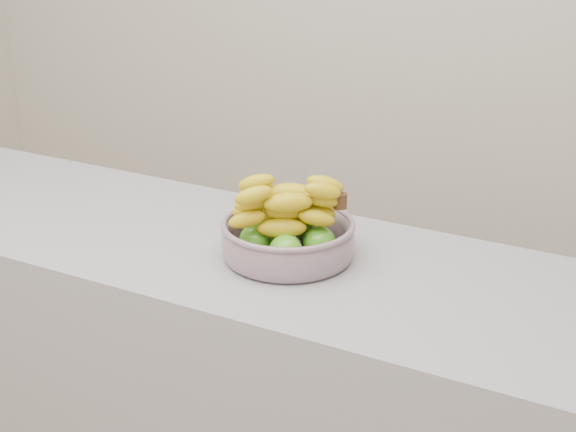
{
  "coord_description": "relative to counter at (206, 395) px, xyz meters",
  "views": [
    {
      "loc": [
        1.01,
        -0.8,
        1.67
      ],
      "look_at": [
        0.24,
        0.65,
        1.0
      ],
      "focal_mm": 50.0,
      "sensor_mm": 36.0,
      "label": 1
    }
  ],
  "objects": [
    {
      "name": "fruit_bowl",
      "position": [
        0.24,
        -0.0,
        0.51
      ],
      "size": [
        0.3,
        0.3,
        0.18
      ],
      "rotation": [
        0.0,
        0.0,
        0.42
      ],
      "color": "#9AA4B9",
      "rests_on": "counter"
    },
    {
      "name": "counter",
      "position": [
        0.0,
        0.0,
        0.0
      ],
      "size": [
        2.0,
        0.6,
        0.9
      ],
      "primitive_type": "cube",
      "color": "gray",
      "rests_on": "ground"
    }
  ]
}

